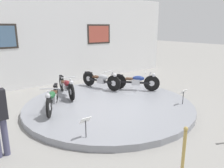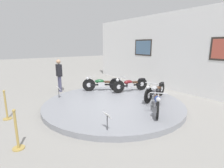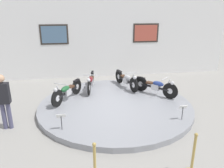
# 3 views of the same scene
# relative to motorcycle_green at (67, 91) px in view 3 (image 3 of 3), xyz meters

# --- Properties ---
(ground_plane) EXTENTS (60.00, 60.00, 0.00)m
(ground_plane) POSITION_rel_motorcycle_green_xyz_m (1.77, -0.56, -0.56)
(ground_plane) COLOR gray
(display_platform) EXTENTS (5.64, 5.64, 0.18)m
(display_platform) POSITION_rel_motorcycle_green_xyz_m (1.77, -0.56, -0.48)
(display_platform) COLOR gray
(display_platform) RESTS_ON ground_plane
(back_wall) EXTENTS (14.00, 0.22, 4.19)m
(back_wall) POSITION_rel_motorcycle_green_xyz_m (1.77, 3.68, 1.53)
(back_wall) COLOR white
(back_wall) RESTS_ON ground_plane
(motorcycle_green) EXTENTS (1.08, 1.73, 0.80)m
(motorcycle_green) POSITION_rel_motorcycle_green_xyz_m (0.00, 0.00, 0.00)
(motorcycle_green) COLOR black
(motorcycle_green) RESTS_ON display_platform
(motorcycle_maroon) EXTENTS (0.55, 1.96, 0.79)m
(motorcycle_maroon) POSITION_rel_motorcycle_green_xyz_m (0.98, 1.04, -0.00)
(motorcycle_maroon) COLOR black
(motorcycle_maroon) RESTS_ON display_platform
(motorcycle_silver) EXTENTS (0.69, 1.92, 0.79)m
(motorcycle_silver) POSITION_rel_motorcycle_green_xyz_m (2.57, 1.05, -0.00)
(motorcycle_silver) COLOR black
(motorcycle_silver) RESTS_ON display_platform
(motorcycle_blue) EXTENTS (1.34, 1.54, 0.79)m
(motorcycle_blue) POSITION_rel_motorcycle_green_xyz_m (3.54, 0.00, -0.00)
(motorcycle_blue) COLOR black
(motorcycle_blue) RESTS_ON display_platform
(info_placard_front_left) EXTENTS (0.26, 0.11, 0.51)m
(info_placard_front_left) POSITION_rel_motorcycle_green_xyz_m (-0.10, -2.18, -0.02)
(info_placard_front_left) COLOR #333338
(info_placard_front_left) RESTS_ON display_platform
(info_placard_front_centre) EXTENTS (0.26, 0.11, 0.51)m
(info_placard_front_centre) POSITION_rel_motorcycle_green_xyz_m (3.63, -2.18, -0.02)
(info_placard_front_centre) COLOR #333338
(info_placard_front_centre) RESTS_ON display_platform
(visitor_standing) EXTENTS (0.36, 0.23, 1.73)m
(visitor_standing) POSITION_rel_motorcycle_green_xyz_m (-1.77, -1.52, 0.42)
(visitor_standing) COLOR #4C4C6B
(visitor_standing) RESTS_ON ground_plane
(stanchion_post_right_of_entry) EXTENTS (0.28, 0.28, 1.02)m
(stanchion_post_right_of_entry) POSITION_rel_motorcycle_green_xyz_m (2.85, -4.27, -0.22)
(stanchion_post_right_of_entry) COLOR tan
(stanchion_post_right_of_entry) RESTS_ON ground_plane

